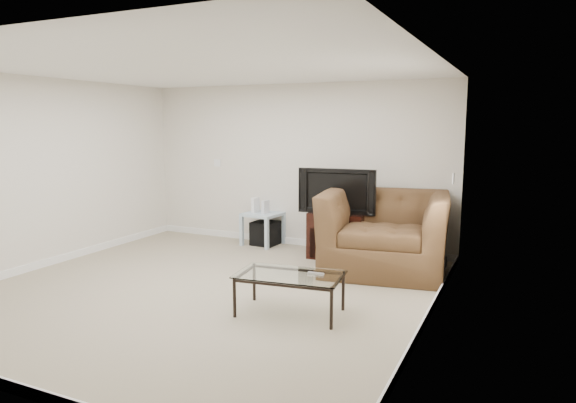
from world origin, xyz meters
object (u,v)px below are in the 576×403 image
at_px(side_table, 263,229).
at_px(coffee_table, 290,294).
at_px(subwoofer, 265,233).
at_px(recliner, 384,218).
at_px(tv_stand, 339,235).
at_px(television, 339,190).

distance_m(side_table, coffee_table, 3.01).
distance_m(subwoofer, recliner, 2.22).
distance_m(tv_stand, subwoofer, 1.34).
distance_m(television, coffee_table, 2.41).
height_order(television, subwoofer, television).
xyz_separation_m(television, subwoofer, (-1.31, 0.28, -0.79)).
height_order(television, side_table, television).
bearing_deg(recliner, television, 145.12).
relative_size(television, recliner, 0.64).
bearing_deg(subwoofer, television, -12.08).
bearing_deg(television, tv_stand, 87.21).
xyz_separation_m(side_table, coffee_table, (1.64, -2.53, -0.05)).
relative_size(tv_stand, side_table, 1.48).
relative_size(side_table, coffee_table, 0.51).
height_order(television, coffee_table, television).
height_order(subwoofer, coffee_table, coffee_table).
distance_m(tv_stand, coffee_table, 2.32).
bearing_deg(coffee_table, recliner, 76.34).
xyz_separation_m(tv_stand, coffee_table, (0.30, -2.30, -0.12)).
xyz_separation_m(tv_stand, subwoofer, (-1.31, 0.25, -0.15)).
distance_m(side_table, recliner, 2.23).
relative_size(television, side_table, 1.91).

